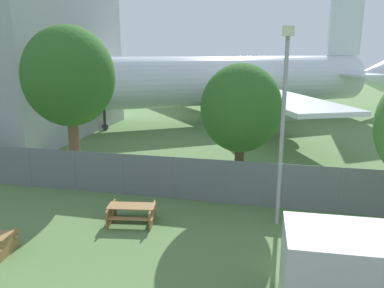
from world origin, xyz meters
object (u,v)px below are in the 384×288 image
(airplane, at_px, (218,81))
(picnic_bench_open_grass, at_px, (132,212))
(tree_near_hangar, at_px, (69,77))
(portable_cabin, at_px, (377,278))
(tree_left_of_cabin, at_px, (241,109))

(airplane, xyz_separation_m, picnic_bench_open_grass, (-0.03, -22.76, -3.57))
(airplane, relative_size, tree_near_hangar, 4.66)
(picnic_bench_open_grass, bearing_deg, portable_cabin, -25.12)
(picnic_bench_open_grass, bearing_deg, airplane, 89.93)
(picnic_bench_open_grass, bearing_deg, tree_left_of_cabin, 44.63)
(airplane, xyz_separation_m, tree_near_hangar, (-5.47, -17.55, 1.50))
(tree_near_hangar, bearing_deg, airplane, 72.69)
(airplane, distance_m, picnic_bench_open_grass, 23.03)
(airplane, relative_size, picnic_bench_open_grass, 18.27)
(picnic_bench_open_grass, height_order, tree_left_of_cabin, tree_left_of_cabin)
(portable_cabin, xyz_separation_m, picnic_bench_open_grass, (-8.38, 3.93, -0.71))
(picnic_bench_open_grass, xyz_separation_m, tree_left_of_cabin, (4.00, 3.95, 3.83))
(tree_left_of_cabin, bearing_deg, picnic_bench_open_grass, -135.37)
(tree_near_hangar, bearing_deg, portable_cabin, -33.47)
(portable_cabin, distance_m, tree_left_of_cabin, 9.54)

